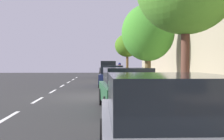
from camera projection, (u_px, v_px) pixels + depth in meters
name	position (u px, v px, depth m)	size (l,w,h in m)	color
ground	(95.00, 96.00, 14.74)	(75.16, 75.16, 0.00)	#2B2B2B
sidewalk	(173.00, 95.00, 14.88)	(3.41, 46.97, 0.13)	tan
curb_edge	(138.00, 95.00, 14.82)	(0.16, 46.97, 0.13)	gray
lane_stripe_centre	(38.00, 100.00, 13.25)	(0.14, 44.20, 0.01)	white
lane_stripe_bike_edge	(109.00, 96.00, 14.76)	(0.12, 46.97, 0.01)	white
building_facade	(211.00, 36.00, 14.89)	(0.50, 46.97, 6.14)	gray
parked_sedan_grey_second	(166.00, 130.00, 4.01)	(1.85, 4.40, 1.52)	slate
parked_sedan_green_mid	(127.00, 89.00, 10.42)	(2.03, 4.49, 1.52)	#1E512D
parked_sedan_dark_blue_far	(112.00, 76.00, 21.26)	(1.99, 4.48, 1.52)	navy
parked_pickup_black_farthest	(108.00, 70.00, 33.38)	(2.14, 5.35, 1.95)	black
bicycle_at_curb	(117.00, 78.00, 25.99)	(1.22, 1.27, 0.73)	black
cyclist_with_backpack	(120.00, 70.00, 25.52)	(0.54, 0.55, 1.74)	#C6B284
street_tree_mid_block	(148.00, 33.00, 18.95)	(3.42, 3.42, 5.39)	brown
street_tree_far_end	(127.00, 46.00, 33.83)	(2.87, 2.87, 4.95)	brown
fire_hydrant	(129.00, 77.00, 24.36)	(0.22, 0.22, 0.84)	red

